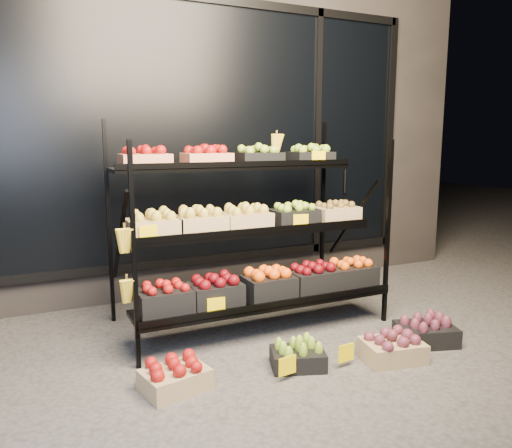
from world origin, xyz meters
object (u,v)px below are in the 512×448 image
floor_crate_midleft (298,355)px  floor_crate_midright (392,347)px  display_rack (251,230)px  floor_crate_left (175,376)px

floor_crate_midleft → floor_crate_midright: bearing=3.2°
display_rack → floor_crate_midleft: (-0.05, -0.86, -0.70)m
floor_crate_left → floor_crate_midright: (1.47, -0.23, 0.00)m
floor_crate_midleft → floor_crate_midright: (0.64, -0.18, 0.01)m
display_rack → floor_crate_midright: size_ratio=4.91×
floor_crate_left → floor_crate_midright: floor_crate_midright is taller
floor_crate_left → floor_crate_midleft: size_ratio=1.04×
display_rack → floor_crate_left: bearing=-137.3°
display_rack → floor_crate_midright: bearing=-60.5°
floor_crate_left → floor_crate_midright: 1.49m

